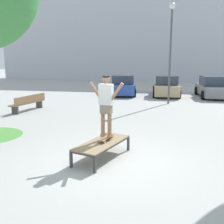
{
  "coord_description": "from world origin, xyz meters",
  "views": [
    {
      "loc": [
        1.23,
        -6.71,
        2.67
      ],
      "look_at": [
        -0.29,
        1.59,
        1.0
      ],
      "focal_mm": 42.95,
      "sensor_mm": 36.0,
      "label": 1
    }
  ],
  "objects_px": {
    "skate_box": "(102,144)",
    "car_grey": "(212,88)",
    "car_blue": "(123,86)",
    "skater": "(106,102)",
    "skateboard": "(106,137)",
    "car_tan": "(166,86)",
    "park_bench": "(28,102)",
    "light_post": "(171,39)"
  },
  "relations": [
    {
      "from": "car_blue",
      "to": "car_grey",
      "type": "bearing_deg",
      "value": -2.43
    },
    {
      "from": "park_bench",
      "to": "light_post",
      "type": "height_order",
      "value": "light_post"
    },
    {
      "from": "car_tan",
      "to": "light_post",
      "type": "xyz_separation_m",
      "value": [
        0.1,
        -3.63,
        3.13
      ]
    },
    {
      "from": "skateboard",
      "to": "light_post",
      "type": "bearing_deg",
      "value": 78.58
    },
    {
      "from": "skateboard",
      "to": "car_blue",
      "type": "height_order",
      "value": "car_blue"
    },
    {
      "from": "car_tan",
      "to": "car_grey",
      "type": "height_order",
      "value": "same"
    },
    {
      "from": "skate_box",
      "to": "skateboard",
      "type": "xyz_separation_m",
      "value": [
        0.07,
        0.22,
        0.12
      ]
    },
    {
      "from": "skateboard",
      "to": "car_tan",
      "type": "bearing_deg",
      "value": 82.12
    },
    {
      "from": "skate_box",
      "to": "car_tan",
      "type": "relative_size",
      "value": 0.48
    },
    {
      "from": "park_bench",
      "to": "light_post",
      "type": "xyz_separation_m",
      "value": [
        7.26,
        3.73,
        3.38
      ]
    },
    {
      "from": "skate_box",
      "to": "car_grey",
      "type": "distance_m",
      "value": 14.07
    },
    {
      "from": "skater",
      "to": "skateboard",
      "type": "bearing_deg",
      "value": -101.03
    },
    {
      "from": "car_tan",
      "to": "light_post",
      "type": "bearing_deg",
      "value": -88.39
    },
    {
      "from": "skater",
      "to": "car_grey",
      "type": "height_order",
      "value": "skater"
    },
    {
      "from": "skater",
      "to": "car_tan",
      "type": "bearing_deg",
      "value": 82.12
    },
    {
      "from": "light_post",
      "to": "car_blue",
      "type": "bearing_deg",
      "value": 132.14
    },
    {
      "from": "skateboard",
      "to": "park_bench",
      "type": "xyz_separation_m",
      "value": [
        -5.34,
        5.77,
        -0.09
      ]
    },
    {
      "from": "car_blue",
      "to": "skater",
      "type": "bearing_deg",
      "value": -83.94
    },
    {
      "from": "skater",
      "to": "light_post",
      "type": "height_order",
      "value": "light_post"
    },
    {
      "from": "car_blue",
      "to": "light_post",
      "type": "bearing_deg",
      "value": -47.86
    },
    {
      "from": "skateboard",
      "to": "park_bench",
      "type": "bearing_deg",
      "value": 132.76
    },
    {
      "from": "car_tan",
      "to": "skateboard",
      "type": "bearing_deg",
      "value": -97.88
    },
    {
      "from": "skate_box",
      "to": "car_blue",
      "type": "xyz_separation_m",
      "value": [
        -1.32,
        13.38,
        0.28
      ]
    },
    {
      "from": "skate_box",
      "to": "car_blue",
      "type": "relative_size",
      "value": 0.47
    },
    {
      "from": "car_blue",
      "to": "car_tan",
      "type": "relative_size",
      "value": 1.03
    },
    {
      "from": "car_tan",
      "to": "park_bench",
      "type": "height_order",
      "value": "car_tan"
    },
    {
      "from": "skateboard",
      "to": "car_blue",
      "type": "distance_m",
      "value": 13.24
    },
    {
      "from": "car_blue",
      "to": "skate_box",
      "type": "bearing_deg",
      "value": -84.35
    },
    {
      "from": "skateboard",
      "to": "car_blue",
      "type": "xyz_separation_m",
      "value": [
        -1.4,
        13.17,
        0.15
      ]
    },
    {
      "from": "car_grey",
      "to": "park_bench",
      "type": "relative_size",
      "value": 1.75
    },
    {
      "from": "car_blue",
      "to": "park_bench",
      "type": "xyz_separation_m",
      "value": [
        -3.94,
        -7.39,
        -0.24
      ]
    },
    {
      "from": "skate_box",
      "to": "skateboard",
      "type": "height_order",
      "value": "skateboard"
    },
    {
      "from": "car_tan",
      "to": "park_bench",
      "type": "xyz_separation_m",
      "value": [
        -7.15,
        -7.36,
        -0.24
      ]
    },
    {
      "from": "skate_box",
      "to": "car_grey",
      "type": "relative_size",
      "value": 0.48
    },
    {
      "from": "car_blue",
      "to": "park_bench",
      "type": "height_order",
      "value": "car_blue"
    },
    {
      "from": "skateboard",
      "to": "light_post",
      "type": "xyz_separation_m",
      "value": [
        1.92,
        9.5,
        3.29
      ]
    },
    {
      "from": "skate_box",
      "to": "car_grey",
      "type": "xyz_separation_m",
      "value": [
        5.11,
        13.11,
        0.28
      ]
    },
    {
      "from": "light_post",
      "to": "car_grey",
      "type": "bearing_deg",
      "value": 47.42
    },
    {
      "from": "skateboard",
      "to": "car_tan",
      "type": "xyz_separation_m",
      "value": [
        1.82,
        13.13,
        0.15
      ]
    },
    {
      "from": "skate_box",
      "to": "skater",
      "type": "bearing_deg",
      "value": 71.38
    },
    {
      "from": "car_blue",
      "to": "car_grey",
      "type": "distance_m",
      "value": 6.44
    },
    {
      "from": "park_bench",
      "to": "car_blue",
      "type": "bearing_deg",
      "value": 61.95
    }
  ]
}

